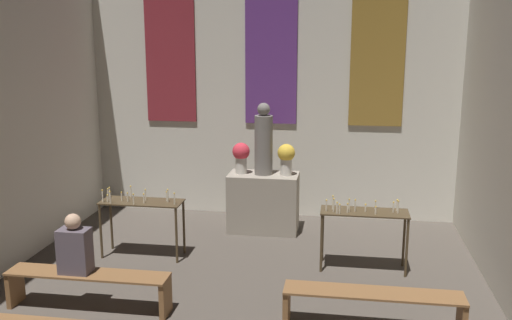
{
  "coord_description": "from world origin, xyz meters",
  "views": [
    {
      "loc": [
        1.27,
        -0.27,
        3.2
      ],
      "look_at": [
        0.0,
        7.92,
        1.38
      ],
      "focal_mm": 40.0,
      "sensor_mm": 36.0,
      "label": 1
    }
  ],
  "objects_px": {
    "candle_rack_right": "(364,219)",
    "pew_back_left": "(88,283)",
    "flower_vase_right": "(286,157)",
    "candle_rack_left": "(141,209)",
    "person_seated": "(75,247)",
    "statue": "(264,142)",
    "pew_back_right": "(373,302)",
    "flower_vase_left": "(241,155)",
    "altar": "(263,202)"
  },
  "relations": [
    {
      "from": "candle_rack_right",
      "to": "pew_back_left",
      "type": "xyz_separation_m",
      "value": [
        -3.24,
        -1.72,
        -0.39
      ]
    },
    {
      "from": "flower_vase_right",
      "to": "candle_rack_right",
      "type": "relative_size",
      "value": 0.43
    },
    {
      "from": "candle_rack_left",
      "to": "person_seated",
      "type": "xyz_separation_m",
      "value": [
        -0.19,
        -1.72,
        0.05
      ]
    },
    {
      "from": "statue",
      "to": "pew_back_left",
      "type": "relative_size",
      "value": 0.6
    },
    {
      "from": "flower_vase_right",
      "to": "candle_rack_left",
      "type": "relative_size",
      "value": 0.43
    },
    {
      "from": "pew_back_right",
      "to": "flower_vase_left",
      "type": "bearing_deg",
      "value": 123.13
    },
    {
      "from": "pew_back_right",
      "to": "altar",
      "type": "bearing_deg",
      "value": 118.05
    },
    {
      "from": "pew_back_right",
      "to": "statue",
      "type": "bearing_deg",
      "value": 118.05
    },
    {
      "from": "flower_vase_right",
      "to": "candle_rack_right",
      "type": "height_order",
      "value": "flower_vase_right"
    },
    {
      "from": "altar",
      "to": "flower_vase_right",
      "type": "height_order",
      "value": "flower_vase_right"
    },
    {
      "from": "altar",
      "to": "flower_vase_left",
      "type": "relative_size",
      "value": 2.23
    },
    {
      "from": "altar",
      "to": "pew_back_left",
      "type": "relative_size",
      "value": 0.59
    },
    {
      "from": "statue",
      "to": "candle_rack_right",
      "type": "relative_size",
      "value": 0.98
    },
    {
      "from": "statue",
      "to": "flower_vase_right",
      "type": "bearing_deg",
      "value": 0.0
    },
    {
      "from": "candle_rack_left",
      "to": "pew_back_right",
      "type": "bearing_deg",
      "value": -27.88
    },
    {
      "from": "altar",
      "to": "statue",
      "type": "height_order",
      "value": "statue"
    },
    {
      "from": "flower_vase_left",
      "to": "flower_vase_right",
      "type": "xyz_separation_m",
      "value": [
        0.74,
        0.0,
        0.0
      ]
    },
    {
      "from": "statue",
      "to": "candle_rack_right",
      "type": "bearing_deg",
      "value": -40.96
    },
    {
      "from": "statue",
      "to": "candle_rack_left",
      "type": "relative_size",
      "value": 0.98
    },
    {
      "from": "altar",
      "to": "candle_rack_left",
      "type": "height_order",
      "value": "candle_rack_left"
    },
    {
      "from": "flower_vase_right",
      "to": "candle_rack_right",
      "type": "distance_m",
      "value": 1.92
    },
    {
      "from": "pew_back_right",
      "to": "pew_back_left",
      "type": "bearing_deg",
      "value": 180.0
    },
    {
      "from": "altar",
      "to": "flower_vase_left",
      "type": "height_order",
      "value": "flower_vase_left"
    },
    {
      "from": "flower_vase_left",
      "to": "pew_back_left",
      "type": "bearing_deg",
      "value": -112.44
    },
    {
      "from": "pew_back_left",
      "to": "pew_back_right",
      "type": "bearing_deg",
      "value": 0.0
    },
    {
      "from": "statue",
      "to": "candle_rack_right",
      "type": "distance_m",
      "value": 2.25
    },
    {
      "from": "flower_vase_left",
      "to": "pew_back_right",
      "type": "height_order",
      "value": "flower_vase_left"
    },
    {
      "from": "altar",
      "to": "pew_back_left",
      "type": "bearing_deg",
      "value": -118.05
    },
    {
      "from": "pew_back_right",
      "to": "person_seated",
      "type": "relative_size",
      "value": 2.71
    },
    {
      "from": "statue",
      "to": "person_seated",
      "type": "bearing_deg",
      "value": -119.99
    },
    {
      "from": "candle_rack_right",
      "to": "flower_vase_left",
      "type": "bearing_deg",
      "value": 144.87
    },
    {
      "from": "statue",
      "to": "flower_vase_left",
      "type": "relative_size",
      "value": 2.29
    },
    {
      "from": "flower_vase_left",
      "to": "candle_rack_right",
      "type": "height_order",
      "value": "flower_vase_left"
    },
    {
      "from": "flower_vase_right",
      "to": "pew_back_right",
      "type": "bearing_deg",
      "value": -67.56
    },
    {
      "from": "candle_rack_right",
      "to": "pew_back_left",
      "type": "bearing_deg",
      "value": -152.03
    },
    {
      "from": "candle_rack_left",
      "to": "pew_back_left",
      "type": "height_order",
      "value": "candle_rack_left"
    },
    {
      "from": "pew_back_left",
      "to": "flower_vase_left",
      "type": "bearing_deg",
      "value": 67.56
    },
    {
      "from": "person_seated",
      "to": "altar",
      "type": "bearing_deg",
      "value": 60.01
    },
    {
      "from": "person_seated",
      "to": "statue",
      "type": "bearing_deg",
      "value": 60.01
    },
    {
      "from": "altar",
      "to": "statue",
      "type": "xyz_separation_m",
      "value": [
        0.0,
        0.0,
        1.02
      ]
    },
    {
      "from": "statue",
      "to": "pew_back_left",
      "type": "distance_m",
      "value": 3.71
    },
    {
      "from": "candle_rack_right",
      "to": "pew_back_left",
      "type": "height_order",
      "value": "candle_rack_right"
    },
    {
      "from": "flower_vase_right",
      "to": "flower_vase_left",
      "type": "bearing_deg",
      "value": 180.0
    },
    {
      "from": "candle_rack_left",
      "to": "person_seated",
      "type": "height_order",
      "value": "person_seated"
    },
    {
      "from": "statue",
      "to": "flower_vase_left",
      "type": "bearing_deg",
      "value": 180.0
    },
    {
      "from": "pew_back_right",
      "to": "candle_rack_left",
      "type": "bearing_deg",
      "value": 152.12
    },
    {
      "from": "statue",
      "to": "person_seated",
      "type": "distance_m",
      "value": 3.66
    },
    {
      "from": "altar",
      "to": "statue",
      "type": "relative_size",
      "value": 0.98
    },
    {
      "from": "pew_back_right",
      "to": "flower_vase_right",
      "type": "bearing_deg",
      "value": 112.44
    },
    {
      "from": "flower_vase_left",
      "to": "pew_back_right",
      "type": "distance_m",
      "value": 3.82
    }
  ]
}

